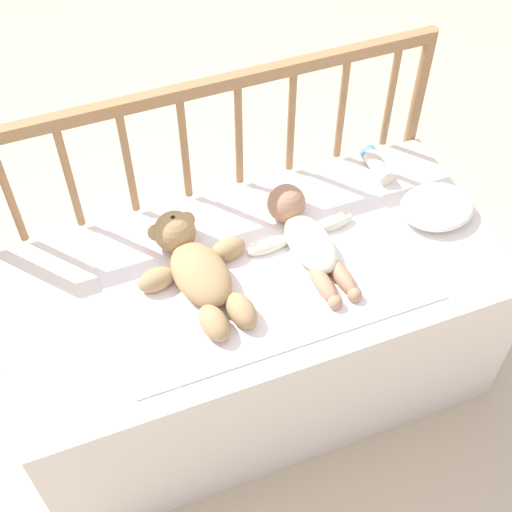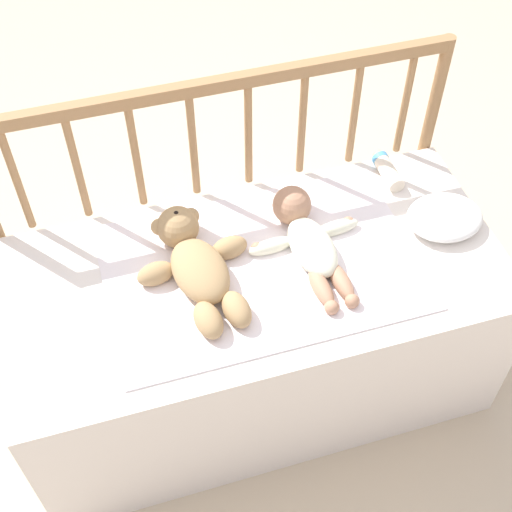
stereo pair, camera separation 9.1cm
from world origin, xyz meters
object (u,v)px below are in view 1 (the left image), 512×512
Objects in this scene: teddy_bear at (196,266)px; baby at (305,235)px; small_pillow at (437,207)px; baby_bottle at (375,162)px.

teddy_bear reaches higher than baby.
baby is at bearing 0.30° from teddy_bear.
teddy_bear is 1.02× the size of baby.
teddy_bear is at bearing -179.70° from baby.
small_pillow is (0.70, -0.03, -0.01)m from teddy_bear.
baby is at bearing -147.39° from baby_bottle.
baby reaches higher than small_pillow.
small_pillow is at bearing -2.20° from teddy_bear.
teddy_bear is 2.66× the size of baby_bottle.
small_pillow is at bearing -4.16° from baby.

